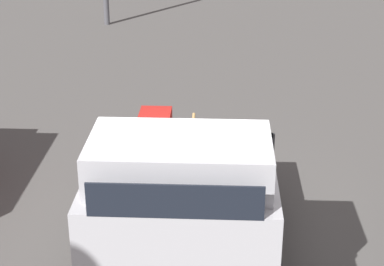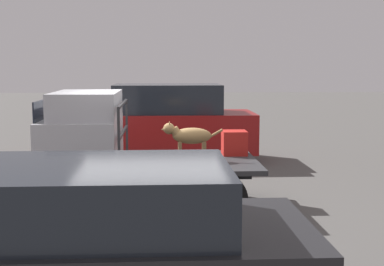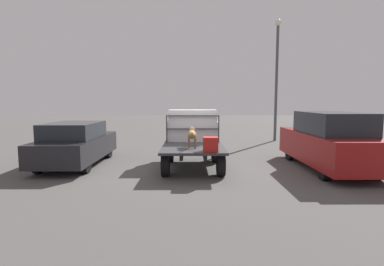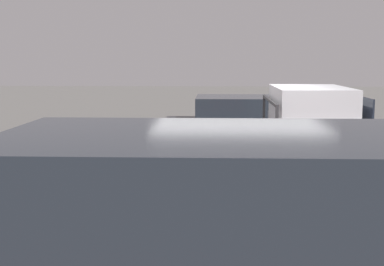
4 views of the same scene
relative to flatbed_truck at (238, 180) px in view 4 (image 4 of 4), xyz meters
The scene contains 7 objects.
ground_plane 0.61m from the flatbed_truck, ahead, with size 80.00×80.00×0.00m, color #514F4C.
flatbed_truck is the anchor object (origin of this frame).
truck_cab 1.38m from the flatbed_truck, ahead, with size 1.24×1.93×1.18m.
truck_headboard 1.01m from the flatbed_truck, ahead, with size 0.04×1.93×0.99m.
dog 0.92m from the flatbed_truck, behind, with size 1.06×0.28×0.68m.
cargo_crate 1.66m from the flatbed_truck, 161.16° to the right, with size 0.44×0.44×0.44m.
parked_sedan 4.34m from the flatbed_truck, 82.35° to the left, with size 4.37×1.85×1.58m.
Camera 4 is at (-0.35, -8.00, 2.44)m, focal length 50.00 mm.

